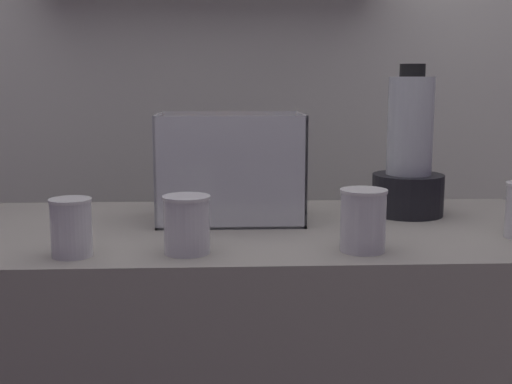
% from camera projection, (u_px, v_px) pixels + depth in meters
% --- Properties ---
extents(back_wall_unit, '(2.60, 0.24, 2.50)m').
position_uv_depth(back_wall_unit, '(244.00, 69.00, 2.20)').
color(back_wall_unit, silver).
rests_on(back_wall_unit, ground_plane).
extents(carrot_display_bin, '(0.34, 0.21, 0.25)m').
position_uv_depth(carrot_display_bin, '(229.00, 186.00, 1.56)').
color(carrot_display_bin, white).
rests_on(carrot_display_bin, counter).
extents(blender_pitcher, '(0.17, 0.17, 0.36)m').
position_uv_depth(blender_pitcher, '(409.00, 160.00, 1.62)').
color(blender_pitcher, black).
rests_on(blender_pitcher, counter).
extents(juice_cup_mango_far_left, '(0.08, 0.08, 0.11)m').
position_uv_depth(juice_cup_mango_far_left, '(71.00, 231.00, 1.25)').
color(juice_cup_mango_far_left, white).
rests_on(juice_cup_mango_far_left, counter).
extents(juice_cup_orange_left, '(0.09, 0.09, 0.11)m').
position_uv_depth(juice_cup_orange_left, '(187.00, 227.00, 1.27)').
color(juice_cup_orange_left, white).
rests_on(juice_cup_orange_left, counter).
extents(juice_cup_mango_middle, '(0.09, 0.09, 0.12)m').
position_uv_depth(juice_cup_mango_middle, '(363.00, 225.00, 1.29)').
color(juice_cup_mango_middle, white).
rests_on(juice_cup_mango_middle, counter).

